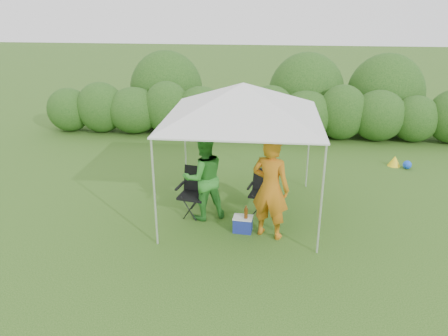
# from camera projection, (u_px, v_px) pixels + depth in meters

# --- Properties ---
(ground) EXTENTS (70.00, 70.00, 0.00)m
(ground) POSITION_uv_depth(u_px,v_px,m) (240.00, 222.00, 9.12)
(ground) COLOR #3B641F
(hedge) EXTENTS (14.23, 1.53, 1.80)m
(hedge) POSITION_uv_depth(u_px,v_px,m) (254.00, 112.00, 14.36)
(hedge) COLOR #2C561B
(hedge) RESTS_ON ground
(canopy) EXTENTS (3.10, 3.10, 2.83)m
(canopy) POSITION_uv_depth(u_px,v_px,m) (243.00, 101.00, 8.67)
(canopy) COLOR silver
(canopy) RESTS_ON ground
(chair_right) EXTENTS (0.64, 0.61, 0.91)m
(chair_right) POSITION_uv_depth(u_px,v_px,m) (263.00, 188.00, 9.48)
(chair_right) COLOR black
(chair_right) RESTS_ON ground
(chair_left) EXTENTS (0.72, 0.67, 1.03)m
(chair_left) POSITION_uv_depth(u_px,v_px,m) (195.00, 188.00, 9.31)
(chair_left) COLOR black
(chair_left) RESTS_ON ground
(man) EXTENTS (0.87, 0.72, 2.03)m
(man) POSITION_uv_depth(u_px,v_px,m) (270.00, 188.00, 8.26)
(man) COLOR #C26C16
(man) RESTS_ON ground
(woman) EXTENTS (1.10, 1.01, 1.84)m
(woman) POSITION_uv_depth(u_px,v_px,m) (204.00, 177.00, 9.01)
(woman) COLOR #32892D
(woman) RESTS_ON ground
(cooler) EXTENTS (0.41, 0.31, 0.32)m
(cooler) POSITION_uv_depth(u_px,v_px,m) (243.00, 224.00, 8.72)
(cooler) COLOR navy
(cooler) RESTS_ON ground
(bottle) EXTENTS (0.07, 0.07, 0.27)m
(bottle) POSITION_uv_depth(u_px,v_px,m) (246.00, 212.00, 8.57)
(bottle) COLOR #592D0C
(bottle) RESTS_ON cooler
(lawn_toy) EXTENTS (0.58, 0.48, 0.29)m
(lawn_toy) POSITION_uv_depth(u_px,v_px,m) (398.00, 162.00, 12.03)
(lawn_toy) COLOR yellow
(lawn_toy) RESTS_ON ground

